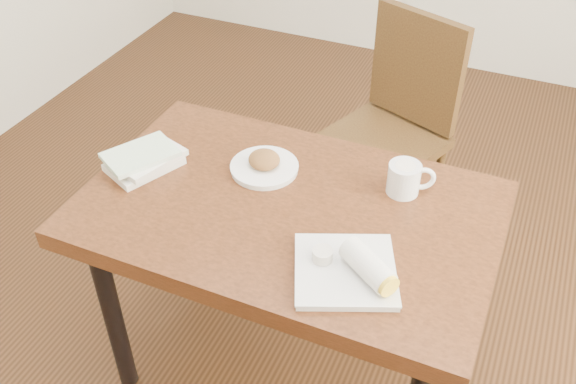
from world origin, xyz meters
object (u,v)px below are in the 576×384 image
at_px(table, 288,229).
at_px(coffee_mug, 405,178).
at_px(plate_scone, 264,165).
at_px(chair_far, 395,118).
at_px(book_stack, 144,160).
at_px(plate_burrito, 352,269).

height_order(table, coffee_mug, coffee_mug).
xyz_separation_m(table, plate_scone, (-0.13, 0.13, 0.11)).
relative_size(chair_far, plate_scone, 4.58).
relative_size(plate_scone, book_stack, 0.81).
relative_size(table, plate_scone, 5.64).
distance_m(chair_far, plate_burrito, 1.11).
bearing_deg(table, plate_scone, 136.61).
xyz_separation_m(plate_scone, plate_burrito, (0.39, -0.31, 0.01)).
xyz_separation_m(coffee_mug, book_stack, (-0.76, -0.20, -0.02)).
xyz_separation_m(chair_far, plate_burrito, (0.17, -1.07, 0.23)).
bearing_deg(table, coffee_mug, 34.22).
bearing_deg(plate_scone, book_stack, -159.13).
bearing_deg(coffee_mug, plate_burrito, -94.32).
bearing_deg(table, book_stack, -179.42).
height_order(coffee_mug, book_stack, coffee_mug).
height_order(table, book_stack, book_stack).
distance_m(plate_scone, coffee_mug, 0.42).
bearing_deg(chair_far, plate_burrito, -80.86).
height_order(plate_scone, plate_burrito, plate_burrito).
relative_size(table, book_stack, 4.57).
height_order(table, plate_burrito, plate_burrito).
bearing_deg(book_stack, plate_burrito, -14.09).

